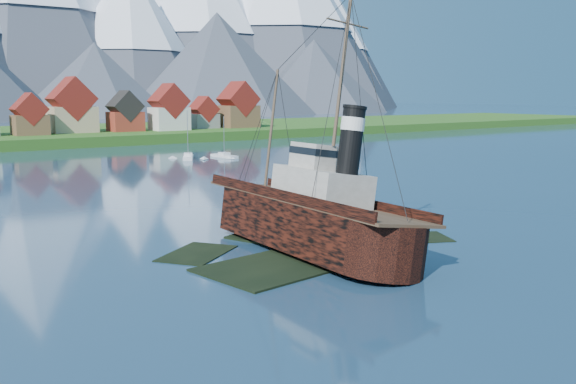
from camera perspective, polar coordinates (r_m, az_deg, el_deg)
ground at (r=61.69m, az=1.99°, el=-5.43°), size 1400.00×1400.00×0.00m
shoal at (r=64.48m, az=2.07°, el=-5.12°), size 31.71×21.24×1.14m
seawall at (r=183.61m, az=-24.12°, el=3.28°), size 600.00×2.50×2.00m
tugboat_wreck at (r=63.56m, az=0.62°, el=-2.03°), size 7.52×32.42×25.69m
sailboat_d at (r=150.85m, az=-8.86°, el=3.02°), size 6.07×8.60×11.78m
sailboat_e at (r=153.59m, az=-5.69°, el=3.16°), size 2.74×8.88×10.16m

